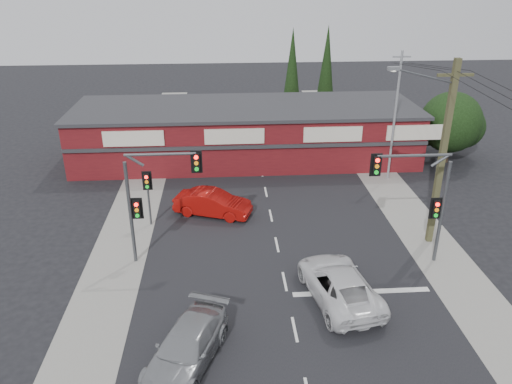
{
  "coord_description": "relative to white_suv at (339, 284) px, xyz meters",
  "views": [
    {
      "loc": [
        -2.78,
        -20.52,
        13.98
      ],
      "look_at": [
        -1.16,
        3.0,
        3.29
      ],
      "focal_mm": 35.0,
      "sensor_mm": 36.0,
      "label": 1
    }
  ],
  "objects": [
    {
      "name": "traffic_mast_right",
      "position": [
        4.57,
        2.87,
        3.16
      ],
      "size": [
        3.96,
        0.27,
        5.97
      ],
      "color": "#47494C",
      "rests_on": "ground"
    },
    {
      "name": "verge_left",
      "position": [
        -10.8,
        6.87,
        -0.77
      ],
      "size": [
        3.0,
        70.0,
        0.02
      ],
      "primitive_type": "cube",
      "color": "gray",
      "rests_on": "ground"
    },
    {
      "name": "ground",
      "position": [
        -2.3,
        1.87,
        -0.78
      ],
      "size": [
        120.0,
        120.0,
        0.0
      ],
      "primitive_type": "plane",
      "color": "black",
      "rests_on": "ground"
    },
    {
      "name": "tree_cluster",
      "position": [
        12.39,
        17.31,
        2.12
      ],
      "size": [
        5.9,
        5.1,
        5.5
      ],
      "color": "#2D2116",
      "rests_on": "ground"
    },
    {
      "name": "stop_line",
      "position": [
        1.2,
        0.37,
        -0.77
      ],
      "size": [
        6.5,
        0.35,
        0.01
      ],
      "primitive_type": "cube",
      "color": "silver",
      "rests_on": "ground"
    },
    {
      "name": "red_sedan",
      "position": [
        -5.83,
        8.92,
        -0.01
      ],
      "size": [
        4.96,
        3.1,
        1.54
      ],
      "primitive_type": "imported",
      "rotation": [
        0.0,
        0.0,
        1.23
      ],
      "color": "#9D0D09",
      "rests_on": "ground"
    },
    {
      "name": "lane_dashes",
      "position": [
        -2.3,
        1.47,
        -0.77
      ],
      "size": [
        0.12,
        36.81,
        0.01
      ],
      "color": "silver",
      "rests_on": "ground"
    },
    {
      "name": "steel_pole",
      "position": [
        6.7,
        13.87,
        3.92
      ],
      "size": [
        1.2,
        0.16,
        9.0
      ],
      "color": "gray",
      "rests_on": "ground"
    },
    {
      "name": "utility_pole",
      "position": [
        6.07,
        4.86,
        4.61
      ],
      "size": [
        4.38,
        0.59,
        10.0
      ],
      "color": "#4E4C2C",
      "rests_on": "ground"
    },
    {
      "name": "pedestal_signal",
      "position": [
        -9.5,
        7.88,
        1.63
      ],
      "size": [
        0.55,
        0.27,
        3.38
      ],
      "color": "#47494C",
      "rests_on": "ground"
    },
    {
      "name": "road_strip",
      "position": [
        -2.3,
        6.87,
        -0.78
      ],
      "size": [
        14.0,
        70.0,
        0.01
      ],
      "primitive_type": "cube",
      "color": "black",
      "rests_on": "ground"
    },
    {
      "name": "shop_building",
      "position": [
        -3.29,
        18.86,
        1.35
      ],
      "size": [
        27.3,
        8.4,
        4.22
      ],
      "color": "#551115",
      "rests_on": "ground"
    },
    {
      "name": "conifer_near",
      "position": [
        1.2,
        25.87,
        4.7
      ],
      "size": [
        1.8,
        1.8,
        9.25
      ],
      "color": "#2D2116",
      "rests_on": "ground"
    },
    {
      "name": "white_suv",
      "position": [
        0.0,
        0.0,
        0.0
      ],
      "size": [
        3.54,
        5.99,
        1.56
      ],
      "primitive_type": "imported",
      "rotation": [
        0.0,
        0.0,
        3.32
      ],
      "color": "silver",
      "rests_on": "ground"
    },
    {
      "name": "verge_right",
      "position": [
        6.2,
        6.87,
        -0.77
      ],
      "size": [
        3.0,
        70.0,
        0.02
      ],
      "primitive_type": "cube",
      "color": "gray",
      "rests_on": "ground"
    },
    {
      "name": "traffic_mast_left",
      "position": [
        -8.72,
        3.87,
        3.15
      ],
      "size": [
        3.77,
        0.27,
        5.97
      ],
      "color": "#47494C",
      "rests_on": "ground"
    },
    {
      "name": "conifer_far",
      "position": [
        4.7,
        27.87,
        4.7
      ],
      "size": [
        1.8,
        1.8,
        9.25
      ],
      "color": "#2D2116",
      "rests_on": "ground"
    },
    {
      "name": "silver_suv",
      "position": [
        -6.7,
        -3.62,
        -0.05
      ],
      "size": [
        3.74,
        5.44,
        1.46
      ],
      "primitive_type": "imported",
      "rotation": [
        0.0,
        0.0,
        -0.37
      ],
      "color": "#9C9EA1",
      "rests_on": "ground"
    }
  ]
}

